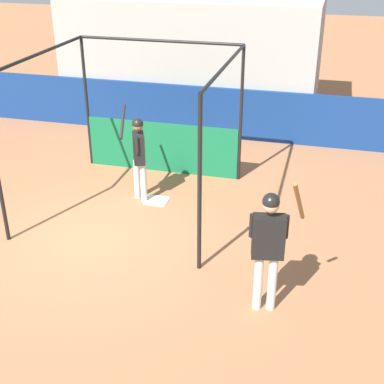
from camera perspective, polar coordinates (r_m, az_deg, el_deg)
ground_plane at (r=9.94m, az=-10.79°, el=-5.02°), size 60.00×60.00×0.00m
outfield_wall at (r=14.65m, az=-1.45°, el=8.79°), size 24.00×0.12×1.35m
bleacher_section at (r=16.31m, az=0.58°, el=14.38°), size 7.05×4.00×3.43m
batting_cage at (r=11.42m, az=-4.38°, el=6.74°), size 3.65×3.72×3.01m
home_plate at (r=11.12m, az=-3.75°, el=-0.93°), size 0.44×0.44×0.02m
player_batter at (r=10.80m, az=-5.73°, el=4.32°), size 0.66×0.74×1.89m
player_waiting at (r=7.56m, az=8.21°, el=-5.14°), size 0.74×0.56×2.19m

